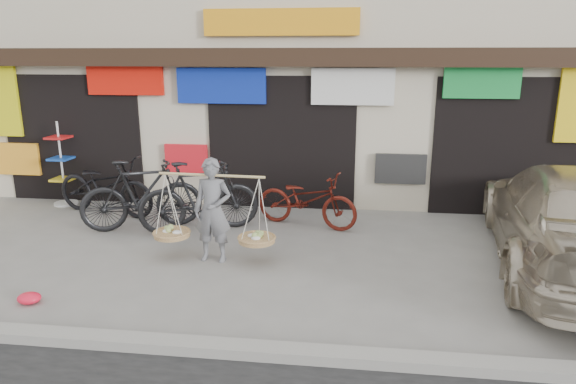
# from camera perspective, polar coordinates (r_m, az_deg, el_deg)

# --- Properties ---
(ground) EXTENTS (70.00, 70.00, 0.00)m
(ground) POSITION_cam_1_polar(r_m,az_deg,el_deg) (7.57, -4.31, -9.24)
(ground) COLOR gray
(ground) RESTS_ON ground
(kerb) EXTENTS (70.00, 0.25, 0.12)m
(kerb) POSITION_cam_1_polar(r_m,az_deg,el_deg) (5.82, -8.33, -16.72)
(kerb) COLOR gray
(kerb) RESTS_ON ground
(shophouse_block) EXTENTS (14.00, 6.32, 7.00)m
(shophouse_block) POSITION_cam_1_polar(r_m,az_deg,el_deg) (13.25, 1.03, 16.54)
(shophouse_block) COLOR beige
(shophouse_block) RESTS_ON ground
(street_vendor) EXTENTS (1.93, 0.63, 1.62)m
(street_vendor) POSITION_cam_1_polar(r_m,az_deg,el_deg) (7.92, -8.35, -2.48)
(street_vendor) COLOR slate
(street_vendor) RESTS_ON ground
(bike_0) EXTENTS (2.36, 1.31, 1.18)m
(bike_0) POSITION_cam_1_polar(r_m,az_deg,el_deg) (10.80, -19.63, 0.68)
(bike_0) COLOR black
(bike_0) RESTS_ON ground
(bike_1) EXTENTS (2.22, 1.43, 1.30)m
(bike_1) POSITION_cam_1_polar(r_m,az_deg,el_deg) (9.67, -15.96, -0.27)
(bike_1) COLOR black
(bike_1) RESTS_ON ground
(bike_2) EXTENTS (2.06, 1.23, 1.02)m
(bike_2) POSITION_cam_1_polar(r_m,az_deg,el_deg) (9.48, 2.10, -0.85)
(bike_2) COLOR #5B180F
(bike_2) RESTS_ON ground
(bike_3) EXTENTS (2.22, 1.43, 1.30)m
(bike_3) POSITION_cam_1_polar(r_m,az_deg,el_deg) (9.30, -9.81, -0.49)
(bike_3) COLOR black
(bike_3) RESTS_ON ground
(suv) EXTENTS (3.04, 5.70, 1.57)m
(suv) POSITION_cam_1_polar(r_m,az_deg,el_deg) (8.65, 29.22, -2.50)
(suv) COLOR #BEB199
(suv) RESTS_ON ground
(display_rack) EXTENTS (0.49, 0.49, 1.78)m
(display_rack) POSITION_cam_1_polar(r_m,az_deg,el_deg) (11.80, -23.77, 2.08)
(display_rack) COLOR silver
(display_rack) RESTS_ON ground
(red_bag) EXTENTS (0.31, 0.25, 0.14)m
(red_bag) POSITION_cam_1_polar(r_m,az_deg,el_deg) (7.53, -26.82, -10.47)
(red_bag) COLOR #F81734
(red_bag) RESTS_ON ground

